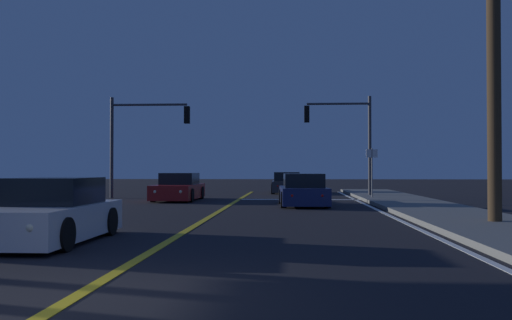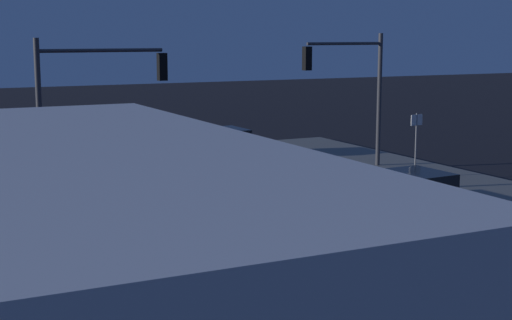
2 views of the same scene
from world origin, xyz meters
TOP-DOWN VIEW (x-y plane):
  - lane_line_center at (0.00, 11.56)m, footprint 0.20×39.31m
  - stop_bar at (3.02, 21.62)m, footprint 6.05×0.50m
  - car_parked_curb_red at (-2.88, 20.62)m, footprint 1.99×4.75m
  - car_mid_block_navy at (3.10, 16.87)m, footprint 2.10×4.30m
  - car_following_oncoming_charcoal at (2.33, 29.17)m, footprint 2.01×4.43m
  - traffic_signal_near_right at (5.54, 23.92)m, footprint 3.61×0.28m
  - traffic_signal_far_left at (-5.26, 22.52)m, footprint 4.24×0.28m
  - street_sign_corner at (6.55, 21.12)m, footprint 0.56×0.10m

SIDE VIEW (x-z plane):
  - lane_line_center at x=0.00m, z-range 0.00..0.01m
  - stop_bar at x=3.02m, z-range 0.00..0.01m
  - car_mid_block_navy at x=3.10m, z-range -0.09..1.25m
  - car_following_oncoming_charcoal at x=2.33m, z-range -0.09..1.25m
  - car_parked_curb_red at x=-2.88m, z-range -0.09..1.25m
  - street_sign_corner at x=6.55m, z-range 0.43..2.98m
  - traffic_signal_far_left at x=-5.26m, z-range 0.92..6.24m
  - traffic_signal_near_right at x=5.54m, z-range 0.90..6.37m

